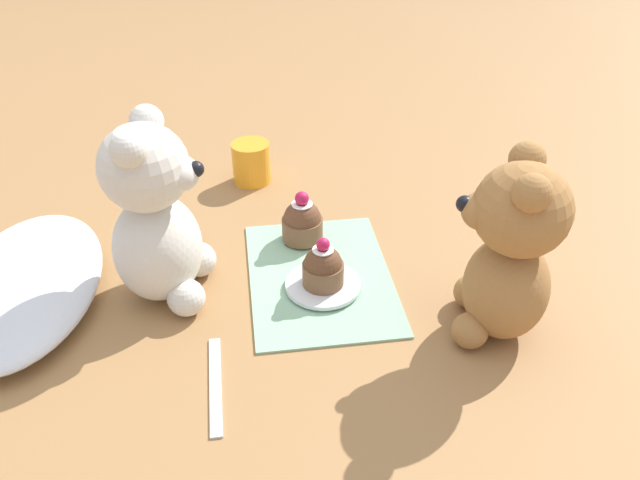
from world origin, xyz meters
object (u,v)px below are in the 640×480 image
Objects in this scene: teddy_bear_cream at (156,218)px; juice_glass at (251,163)px; cupcake_near_cream_bear at (302,222)px; saucer_plate at (325,284)px; teaspoon at (215,384)px; teddy_bear_tan at (510,252)px; cupcake_near_tan_bear at (325,267)px.

teddy_bear_cream reaches higher than juice_glass.
cupcake_near_cream_bear is 0.77× the size of saucer_plate.
teddy_bear_cream is 0.20m from teaspoon.
saucer_plate is at bearing -97.60° from teddy_bear_tan.
cupcake_near_tan_bear is at bearing -172.18° from cupcake_near_cream_bear.
juice_glass is 0.42m from teaspoon.
cupcake_near_cream_bear reaches higher than teaspoon.
teddy_bear_tan is 2.33× the size of saucer_plate.
saucer_plate is (-0.11, -0.01, -0.02)m from cupcake_near_cream_bear.
cupcake_near_tan_bear is (0.00, 0.00, 0.03)m from saucer_plate.
teddy_bear_tan is 0.46m from juice_glass.
cupcake_near_tan_bear is (0.09, 0.18, -0.07)m from teddy_bear_tan.
teaspoon is (-0.16, -0.06, -0.10)m from teddy_bear_cream.
saucer_plate is at bearing -87.24° from teddy_bear_cream.
teddy_bear_cream reaches higher than saucer_plate.
saucer_plate is at bearing 135.04° from teaspoon.
teddy_bear_tan is at bearing 97.15° from teaspoon.
teddy_bear_cream reaches higher than teddy_bear_tan.
teddy_bear_tan is at bearing -117.57° from cupcake_near_tan_bear.
teaspoon is at bearing 135.71° from cupcake_near_tan_bear.
teddy_bear_cream is 3.49× the size of cupcake_near_tan_bear.
teddy_bear_tan reaches higher than cupcake_near_cream_bear.
teddy_bear_cream is at bearing -161.40° from teaspoon.
saucer_plate is at bearing -90.00° from cupcake_near_tan_bear.
teddy_bear_cream is 2.46× the size of saucer_plate.
cupcake_near_cream_bear is at bearing 153.48° from teaspoon.
saucer_plate is 0.03m from cupcake_near_tan_bear.
cupcake_near_tan_bear is 0.49× the size of teaspoon.
juice_glass reaches higher than saucer_plate.
teddy_bear_cream is at bearing 82.83° from saucer_plate.
teddy_bear_cream is at bearing 115.69° from cupcake_near_cream_bear.
cupcake_near_cream_bear is 0.27m from teaspoon.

